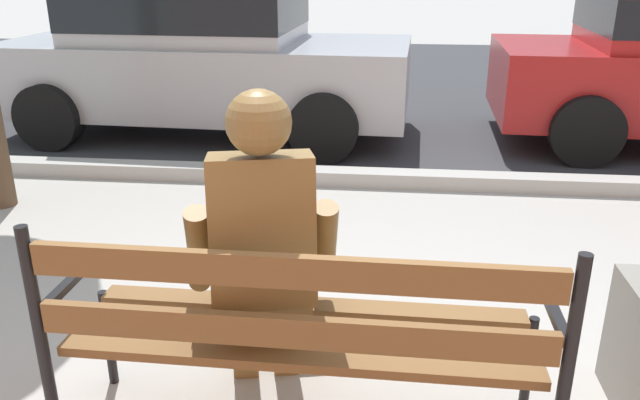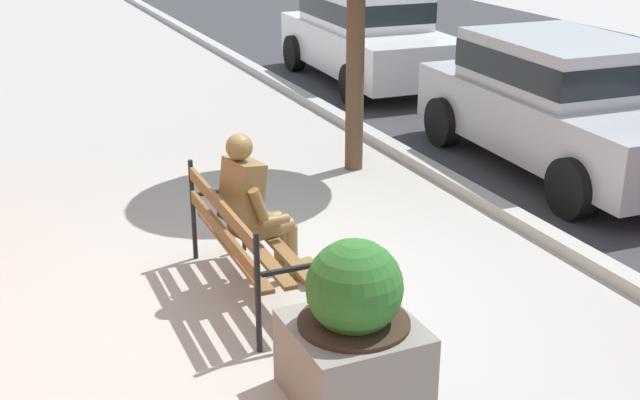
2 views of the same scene
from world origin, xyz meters
name	(u,v)px [view 2 (image 2 of 2)]	position (x,y,z in m)	size (l,w,h in m)	color
ground_plane	(262,294)	(0.00, 0.00, 0.00)	(80.00, 80.00, 0.00)	#ADA8A0
curb_stone	(542,232)	(0.00, 2.90, 0.06)	(60.00, 0.20, 0.12)	#B2AFA8
park_bench	(241,236)	(-0.04, -0.16, 0.54)	(1.81, 0.56, 0.95)	brown
bronze_statue_seated	(259,212)	(-0.19, 0.05, 0.67)	(0.60, 0.85, 1.37)	olive
concrete_planter	(354,331)	(1.64, 0.04, 0.50)	(0.82, 0.82, 1.14)	gray
parked_car_white	(367,33)	(-6.72, 4.41, 0.84)	(4.18, 2.08, 1.56)	silver
parked_car_silver	(562,100)	(-1.66, 4.41, 0.84)	(4.18, 2.08, 1.56)	#B7B7BC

